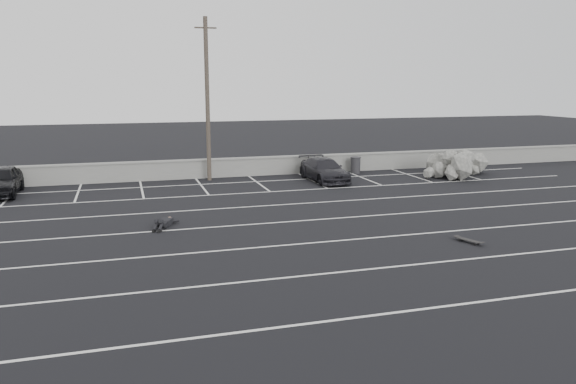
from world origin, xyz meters
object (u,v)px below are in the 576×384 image
object	(u,v)px
trash_bin	(356,165)
riprap_pile	(458,168)
car_right	(324,170)
car_left	(0,181)
utility_pole	(207,99)
person	(166,220)
skateboard	(469,240)

from	to	relation	value
trash_bin	riprap_pile	world-z (taller)	riprap_pile
riprap_pile	car_right	bearing A→B (deg)	174.30
car_left	utility_pole	bearing A→B (deg)	7.81
utility_pole	riprap_pile	bearing A→B (deg)	-11.53
car_left	car_right	distance (m)	16.04
trash_bin	person	size ratio (longest dim) A/B	0.42
car_left	skateboard	distance (m)	21.19
car_left	skateboard	world-z (taller)	car_left
car_left	person	distance (m)	10.65
riprap_pile	skateboard	distance (m)	13.94
riprap_pile	person	bearing A→B (deg)	-158.55
utility_pole	person	distance (m)	10.71
skateboard	car_right	bearing A→B (deg)	72.17
utility_pole	trash_bin	size ratio (longest dim) A/B	9.00
utility_pole	trash_bin	distance (m)	9.44
car_right	skateboard	world-z (taller)	car_right
car_left	skateboard	size ratio (longest dim) A/B	4.53
car_left	person	world-z (taller)	car_left
utility_pole	trash_bin	world-z (taller)	utility_pole
utility_pole	person	xyz separation A→B (m)	(-3.07, -9.38, -4.15)
car_right	riprap_pile	distance (m)	7.81
car_right	person	bearing A→B (deg)	-143.31
trash_bin	car_left	bearing A→B (deg)	-175.88
skateboard	utility_pole	bearing A→B (deg)	93.59
riprap_pile	person	distance (m)	18.02
person	skateboard	distance (m)	10.86
riprap_pile	person	size ratio (longest dim) A/B	2.10
car_right	trash_bin	distance (m)	3.33
car_right	utility_pole	bearing A→B (deg)	158.58
car_right	person	xyz separation A→B (m)	(-9.00, -7.37, -0.40)
person	car_right	bearing A→B (deg)	62.05
car_left	person	bearing A→B (deg)	-48.73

